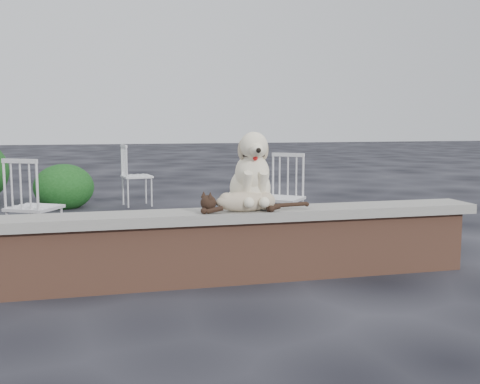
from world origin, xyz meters
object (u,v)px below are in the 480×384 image
object	(u,v)px
dog	(250,170)
chair_d	(281,197)
chair_e	(137,175)
cat	(245,200)
chair_c	(34,206)

from	to	relation	value
dog	chair_d	bearing A→B (deg)	65.68
chair_e	chair_d	size ratio (longest dim) A/B	1.00
cat	chair_e	bearing A→B (deg)	99.69
dog	chair_c	distance (m)	2.31
chair_e	chair_c	size ratio (longest dim) A/B	1.00
cat	chair_c	size ratio (longest dim) A/B	1.13
chair_c	chair_d	bearing A→B (deg)	-148.33
dog	chair_d	world-z (taller)	dog
cat	chair_c	xyz separation A→B (m)	(-1.72, 1.52, -0.20)
dog	cat	world-z (taller)	dog
chair_e	dog	bearing A→B (deg)	179.08
chair_e	cat	bearing A→B (deg)	177.85
dog	cat	size ratio (longest dim) A/B	0.60
chair_d	chair_c	xyz separation A→B (m)	(-2.55, -0.05, 0.00)
chair_d	chair_c	size ratio (longest dim) A/B	1.00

